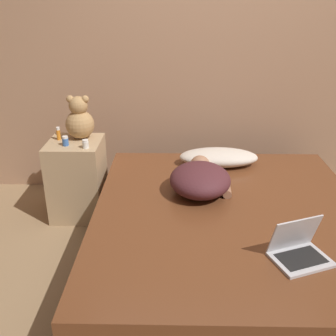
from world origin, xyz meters
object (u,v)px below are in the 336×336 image
(laptop, at_px, (298,250))
(bottle_white, at_px, (85,144))
(teddy_bear, at_px, (80,120))
(bottle_blue, at_px, (65,141))
(person_lying, at_px, (201,179))
(bottle_orange, at_px, (58,134))
(pillow, at_px, (219,157))

(laptop, height_order, bottle_white, bottle_white)
(laptop, relative_size, teddy_bear, 0.98)
(teddy_bear, height_order, bottle_blue, teddy_bear)
(person_lying, height_order, bottle_orange, bottle_orange)
(person_lying, distance_m, teddy_bear, 1.12)
(bottle_blue, relative_size, bottle_orange, 0.71)
(laptop, xyz_separation_m, bottle_white, (-1.33, 1.07, 0.18))
(laptop, distance_m, bottle_blue, 1.88)
(bottle_blue, bearing_deg, person_lying, -19.58)
(teddy_bear, distance_m, bottle_orange, 0.20)
(person_lying, height_order, teddy_bear, teddy_bear)
(person_lying, xyz_separation_m, laptop, (0.47, -0.76, -0.05))
(teddy_bear, distance_m, bottle_blue, 0.23)
(person_lying, height_order, bottle_blue, bottle_blue)
(bottle_white, bearing_deg, bottle_blue, 163.10)
(person_lying, distance_m, bottle_orange, 1.23)
(person_lying, relative_size, laptop, 1.83)
(teddy_bear, bearing_deg, bottle_orange, -163.93)
(bottle_blue, bearing_deg, teddy_bear, 65.83)
(bottle_white, bearing_deg, pillow, 8.48)
(laptop, xyz_separation_m, bottle_blue, (-1.50, 1.12, 0.18))
(person_lying, xyz_separation_m, teddy_bear, (-0.95, 0.54, 0.25))
(person_lying, distance_m, bottle_blue, 1.10)
(laptop, distance_m, bottle_white, 1.72)
(laptop, height_order, teddy_bear, teddy_bear)
(pillow, relative_size, bottle_white, 9.57)
(laptop, height_order, bottle_orange, bottle_orange)
(pillow, relative_size, teddy_bear, 1.80)
(pillow, distance_m, bottle_white, 1.06)
(pillow, bearing_deg, person_lying, -110.25)
(person_lying, bearing_deg, bottle_white, 162.96)
(pillow, xyz_separation_m, bottle_orange, (-1.29, 0.03, 0.18))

